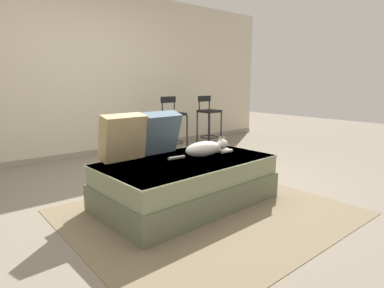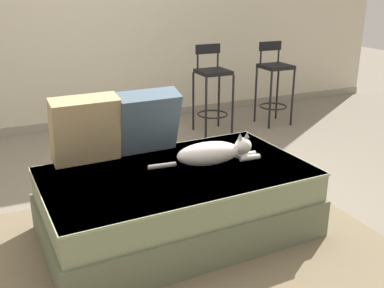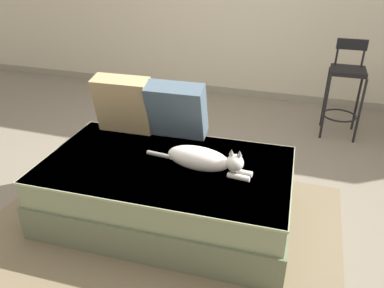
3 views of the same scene
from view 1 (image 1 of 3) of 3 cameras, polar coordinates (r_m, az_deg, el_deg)
ground_plane at (r=3.52m, az=-5.07°, el=-8.54°), size 16.00×16.00×0.00m
wall_back_panel at (r=5.32m, az=-19.60°, el=11.77°), size 8.00×0.10×2.60m
wall_baseboard_trim at (r=5.39m, az=-18.53°, el=-1.63°), size 8.00×0.02×0.09m
area_rug at (r=3.00m, az=2.75°, el=-11.95°), size 2.37×2.07×0.01m
couch at (r=3.14m, az=-0.94°, el=-6.63°), size 1.71×1.03×0.44m
throw_pillow_corner at (r=3.08m, az=-12.16°, el=1.19°), size 0.43×0.25×0.44m
throw_pillow_middle at (r=3.31m, az=-5.89°, el=2.02°), size 0.43×0.28×0.44m
cat at (r=3.23m, az=2.50°, el=-0.80°), size 0.74×0.21×0.19m
bar_stool_near_window at (r=5.18m, az=-3.45°, el=3.79°), size 0.34×0.34×0.94m
bar_stool_by_doorway at (r=5.68m, az=2.97°, el=4.50°), size 0.32×0.32×0.93m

